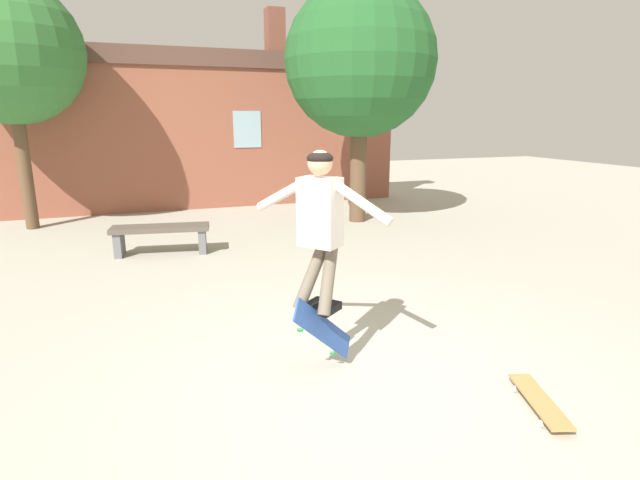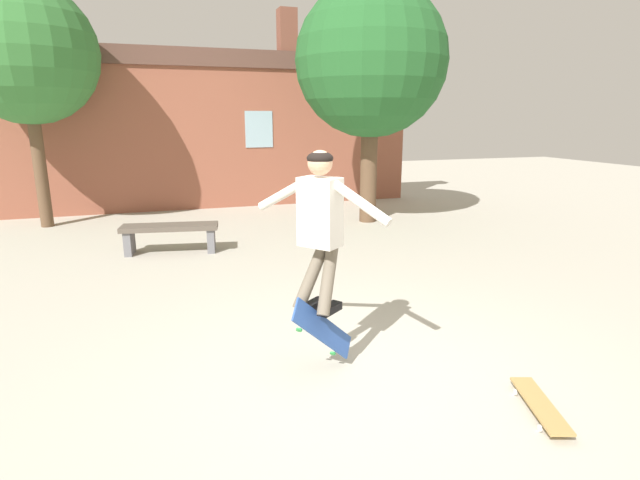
% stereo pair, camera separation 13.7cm
% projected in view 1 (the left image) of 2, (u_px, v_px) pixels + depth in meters
% --- Properties ---
extents(ground_plane, '(40.00, 40.00, 0.00)m').
position_uv_depth(ground_plane, '(362.00, 379.00, 4.43)').
color(ground_plane, '#B2AD9E').
extents(building_backdrop, '(10.64, 0.52, 4.86)m').
position_uv_depth(building_backdrop, '(207.00, 127.00, 12.37)').
color(building_backdrop, '#93513D').
rests_on(building_backdrop, ground_plane).
extents(tree_right, '(3.15, 3.15, 4.98)m').
position_uv_depth(tree_right, '(360.00, 61.00, 10.34)').
color(tree_right, brown).
rests_on(tree_right, ground_plane).
extents(tree_left, '(2.77, 2.77, 4.87)m').
position_uv_depth(tree_left, '(8.00, 52.00, 9.56)').
color(tree_left, brown).
rests_on(tree_left, ground_plane).
extents(park_bench, '(1.65, 0.71, 0.49)m').
position_uv_depth(park_bench, '(161.00, 234.00, 8.38)').
color(park_bench, brown).
rests_on(park_bench, ground_plane).
extents(skater, '(0.87, 1.12, 1.42)m').
position_uv_depth(skater, '(320.00, 219.00, 4.23)').
color(skater, silver).
extents(skateboard_flipping, '(0.67, 0.37, 0.69)m').
position_uv_depth(skateboard_flipping, '(323.00, 329.00, 4.42)').
color(skateboard_flipping, '#2D519E').
extents(skateboard_resting, '(0.44, 0.82, 0.08)m').
position_uv_depth(skateboard_resting, '(539.00, 400.00, 3.97)').
color(skateboard_resting, '#AD894C').
rests_on(skateboard_resting, ground_plane).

